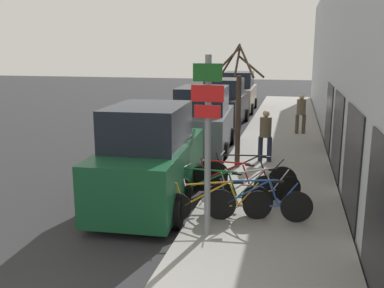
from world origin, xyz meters
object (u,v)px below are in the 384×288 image
signpost (208,139)px  pedestrian_far (301,111)px  bicycle_3 (255,190)px  parked_car_0 (150,160)px  parked_car_3 (238,93)px  parked_car_1 (203,122)px  bicycle_1 (258,203)px  pedestrian_near (265,132)px  parked_car_2 (225,104)px  bicycle_2 (217,192)px  bicycle_5 (249,175)px  street_tree (238,107)px  bicycle_4 (232,181)px  bicycle_0 (217,203)px

signpost → pedestrian_far: signpost is taller
bicycle_3 → parked_car_0: bearing=60.7°
parked_car_3 → parked_car_1: bearing=-90.4°
bicycle_1 → parked_car_1: bearing=13.4°
parked_car_0 → bicycle_3: bearing=-3.3°
bicycle_3 → pedestrian_near: (-0.07, 4.06, 0.56)m
bicycle_3 → parked_car_2: bearing=-16.7°
parked_car_0 → parked_car_1: 5.55m
bicycle_2 → bicycle_5: 1.60m
parked_car_2 → street_tree: street_tree is taller
bicycle_1 → signpost: bearing=127.0°
bicycle_4 → parked_car_0: 2.01m
bicycle_5 → parked_car_2: size_ratio=0.52×
bicycle_0 → bicycle_2: (-0.13, 0.60, 0.03)m
parked_car_2 → pedestrian_far: size_ratio=2.75×
parked_car_2 → street_tree: bearing=-76.9°
bicycle_3 → parked_car_1: (-2.37, 5.55, 0.53)m
pedestrian_near → pedestrian_far: 5.11m
bicycle_4 → pedestrian_near: pedestrian_near is taller
signpost → parked_car_3: (-1.74, 18.08, -0.95)m
bicycle_0 → bicycle_4: bearing=-21.3°
bicycle_0 → pedestrian_near: size_ratio=1.35×
bicycle_5 → street_tree: street_tree is taller
bicycle_1 → pedestrian_far: size_ratio=1.32×
bicycle_3 → bicycle_4: bearing=18.1°
parked_car_1 → pedestrian_far: bearing=42.0°
bicycle_1 → bicycle_2: (-0.94, 0.43, 0.01)m
bicycle_3 → parked_car_0: (-2.45, 0.00, 0.54)m
bicycle_5 → parked_car_2: parked_car_2 is taller
parked_car_0 → parked_car_2: 11.15m
signpost → parked_car_1: size_ratio=0.77×
bicycle_4 → parked_car_3: bearing=20.7°
pedestrian_near → street_tree: (-0.76, -0.90, 0.86)m
bicycle_4 → pedestrian_near: size_ratio=1.40×
bicycle_0 → street_tree: street_tree is taller
bicycle_3 → bicycle_2: bearing=88.3°
pedestrian_far → parked_car_1: bearing=-145.9°
parked_car_3 → pedestrian_far: 8.13m
bicycle_2 → street_tree: size_ratio=0.68×
parked_car_1 → street_tree: 2.98m
street_tree → bicycle_0: bearing=-87.9°
bicycle_1 → bicycle_4: (-0.73, 1.39, -0.01)m
bicycle_0 → pedestrian_near: 5.14m
bicycle_1 → bicycle_4: bearing=19.5°
bicycle_1 → bicycle_4: 1.57m
bicycle_0 → pedestrian_far: (1.73, 10.05, 0.58)m
bicycle_1 → pedestrian_far: bearing=-13.3°
bicycle_3 → parked_car_3: bearing=-20.5°
parked_car_3 → street_tree: street_tree is taller
parked_car_3 → bicycle_3: bearing=-82.4°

